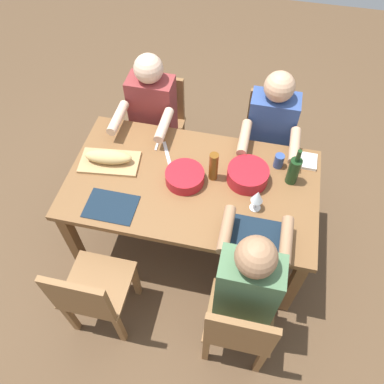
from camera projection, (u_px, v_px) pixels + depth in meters
The scene contains 22 objects.
ground_plane at pixel (192, 238), 3.15m from camera, with size 8.00×8.00×0.00m, color brown.
dining_table at pixel (192, 190), 2.62m from camera, with size 1.65×0.93×0.74m.
chair_near_right at pixel (160, 120), 3.27m from camera, with size 0.40×0.40×0.85m.
diner_near_right at pixel (152, 115), 2.99m from camera, with size 0.41×0.53×1.20m.
chair_far_right at pixel (91, 294), 2.36m from camera, with size 0.40×0.40×0.85m.
chair_far_left at pixel (239, 327), 2.24m from camera, with size 0.40×0.40×0.85m.
diner_far_left at pixel (248, 283), 2.18m from camera, with size 0.41×0.53×1.20m.
chair_near_left at pixel (267, 137), 3.15m from camera, with size 0.40×0.40×0.85m.
diner_near_left at pixel (269, 134), 2.87m from camera, with size 0.41×0.53×1.20m.
serving_bowl_pasta at pixel (248, 174), 2.51m from camera, with size 0.27×0.27×0.10m.
serving_bowl_salad at pixel (185, 177), 2.52m from camera, with size 0.26×0.26×0.08m.
cutting_board at pixel (110, 162), 2.64m from camera, with size 0.40×0.22×0.02m, color tan.
bread_loaf at pixel (108, 157), 2.60m from camera, with size 0.32×0.11×0.09m, color tan.
wine_bottle at pixel (294, 170), 2.47m from camera, with size 0.08×0.08×0.29m.
beer_bottle at pixel (214, 166), 2.49m from camera, with size 0.06×0.06×0.22m, color brown.
wine_glass at pixel (257, 197), 2.34m from camera, with size 0.08×0.08×0.17m.
fork_near_right at pixel (158, 141), 2.76m from camera, with size 0.02×0.17×0.01m, color silver.
placemat_far_right at pixel (111, 206), 2.43m from camera, with size 0.32×0.23×0.01m, color #142333.
placemat_far_left at pixel (255, 234), 2.31m from camera, with size 0.32×0.23×0.01m, color #142333.
cup_near_left at pixel (279, 161), 2.59m from camera, with size 0.06×0.06×0.10m, color #334C8C.
carving_knife at pixel (167, 154), 2.69m from camera, with size 0.23×0.02×0.01m, color silver.
napkin_stack at pixel (306, 161), 2.64m from camera, with size 0.14×0.14×0.02m, color white.
Camera 1 is at (-0.34, 1.53, 2.75)m, focal length 36.25 mm.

